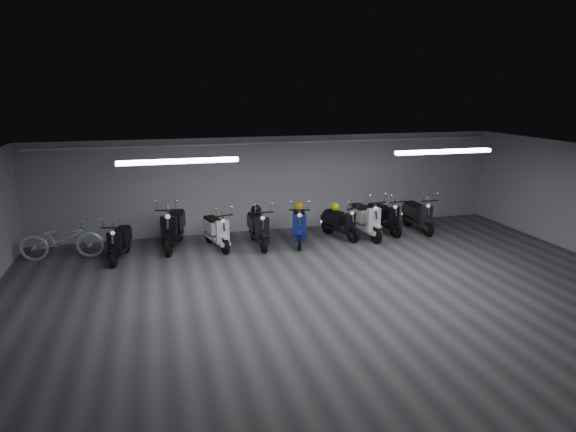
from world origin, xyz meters
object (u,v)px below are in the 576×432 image
object	(u,v)px
scooter_3	(258,222)
scooter_9	(418,210)
scooter_0	(119,236)
scooter_2	(216,225)
scooter_7	(384,211)
helmet_1	(299,207)
scooter_6	(365,213)
scooter_5	(340,218)
scooter_4	(299,219)
scooter_1	(173,221)
helmet_2	(256,210)
bicycle	(61,235)
helmet_0	(335,207)

from	to	relation	value
scooter_3	scooter_9	size ratio (longest dim) A/B	1.02
scooter_0	scooter_2	distance (m)	2.46
scooter_2	scooter_7	xyz separation A→B (m)	(4.95, 0.20, 0.01)
helmet_1	scooter_6	bearing A→B (deg)	-6.02
scooter_5	scooter_4	bearing A→B (deg)	164.96
scooter_1	scooter_6	bearing A→B (deg)	9.76
scooter_5	helmet_2	bearing A→B (deg)	155.36
scooter_7	bicycle	size ratio (longest dim) A/B	0.88
scooter_2	scooter_4	distance (m)	2.26
scooter_1	helmet_1	xyz separation A→B (m)	(3.42, -0.18, 0.23)
scooter_0	scooter_5	world-z (taller)	scooter_5
scooter_9	scooter_5	bearing A→B (deg)	-179.61
scooter_2	helmet_1	world-z (taller)	scooter_2
scooter_6	scooter_0	bearing A→B (deg)	174.69
scooter_7	scooter_9	distance (m)	1.06
scooter_9	helmet_1	xyz separation A→B (m)	(-3.68, 0.05, 0.32)
scooter_1	scooter_5	size ratio (longest dim) A/B	1.23
scooter_5	scooter_0	bearing A→B (deg)	161.77
scooter_7	scooter_1	bearing A→B (deg)	167.28
scooter_3	helmet_0	xyz separation A→B (m)	(2.31, 0.30, 0.22)
scooter_5	helmet_2	distance (m)	2.43
scooter_6	helmet_2	world-z (taller)	scooter_6
scooter_9	bicycle	xyz separation A→B (m)	(-9.82, 0.05, -0.02)
bicycle	helmet_2	xyz separation A→B (m)	(4.93, 0.04, 0.32)
scooter_2	scooter_6	world-z (taller)	scooter_6
scooter_4	helmet_0	distance (m)	1.24
scooter_5	bicycle	distance (m)	7.33
bicycle	helmet_0	xyz separation A→B (m)	(7.25, 0.09, 0.25)
scooter_5	scooter_3	bearing A→B (deg)	161.29
scooter_3	bicycle	world-z (taller)	scooter_3
scooter_5	scooter_7	size ratio (longest dim) A/B	0.94
scooter_6	bicycle	world-z (taller)	scooter_6
scooter_0	scooter_6	xyz separation A→B (m)	(6.65, 0.19, 0.10)
scooter_1	helmet_2	bearing A→B (deg)	10.21
scooter_2	scooter_4	bearing A→B (deg)	-18.26
helmet_1	helmet_2	size ratio (longest dim) A/B	1.02
scooter_3	scooter_7	size ratio (longest dim) A/B	1.03
scooter_0	scooter_1	size ratio (longest dim) A/B	0.81
scooter_5	helmet_0	world-z (taller)	scooter_5
scooter_4	scooter_6	xyz separation A→B (m)	(1.96, 0.04, 0.03)
helmet_0	scooter_5	bearing A→B (deg)	-69.09
scooter_3	scooter_7	xyz separation A→B (m)	(3.83, 0.29, -0.02)
scooter_1	helmet_0	bearing A→B (deg)	12.81
scooter_4	scooter_7	size ratio (longest dim) A/B	1.04
scooter_1	scooter_4	xyz separation A→B (m)	(3.35, -0.43, -0.07)
helmet_2	scooter_1	bearing A→B (deg)	176.31
scooter_5	helmet_1	world-z (taller)	scooter_5
scooter_6	scooter_7	xyz separation A→B (m)	(0.73, 0.29, -0.06)
scooter_9	helmet_2	xyz separation A→B (m)	(-4.89, 0.09, 0.31)
helmet_0	scooter_3	bearing A→B (deg)	-172.50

